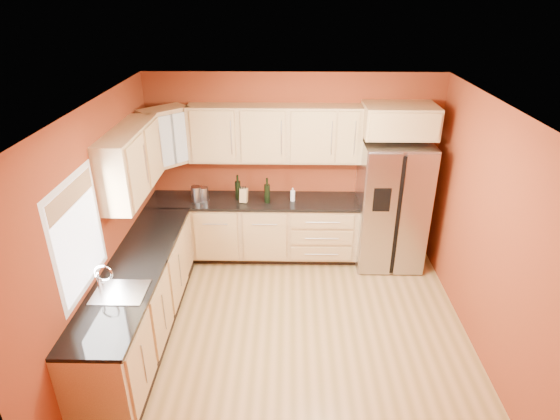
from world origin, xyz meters
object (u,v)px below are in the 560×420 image
object	(u,v)px
canister_left	(196,194)
soap_dispenser	(293,194)
knife_block	(244,195)
refrigerator	(391,205)
wine_bottle_a	(238,187)

from	to	relation	value
canister_left	soap_dispenser	distance (m)	1.32
canister_left	soap_dispenser	xyz separation A→B (m)	(1.32, 0.05, -0.01)
soap_dispenser	knife_block	bearing A→B (deg)	-175.87
refrigerator	canister_left	xyz separation A→B (m)	(-2.67, -0.00, 0.14)
knife_block	soap_dispenser	xyz separation A→B (m)	(0.67, 0.05, -0.00)
canister_left	soap_dispenser	world-z (taller)	canister_left
wine_bottle_a	knife_block	world-z (taller)	wine_bottle_a
wine_bottle_a	soap_dispenser	distance (m)	0.77
canister_left	wine_bottle_a	distance (m)	0.57
wine_bottle_a	soap_dispenser	size ratio (longest dim) A/B	1.84
soap_dispenser	refrigerator	bearing A→B (deg)	-1.85
canister_left	knife_block	size ratio (longest dim) A/B	1.11
refrigerator	soap_dispenser	xyz separation A→B (m)	(-1.35, 0.04, 0.12)
knife_block	soap_dispenser	size ratio (longest dim) A/B	1.04
soap_dispenser	canister_left	bearing A→B (deg)	-177.93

